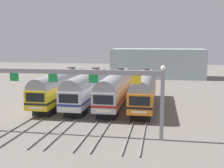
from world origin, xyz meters
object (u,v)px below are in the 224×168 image
Objects in this scene: catenary_gantry at (73,84)px; commuter_train_silver at (88,87)px; commuter_train_orange at (144,88)px; commuter_train_yellow at (62,86)px; commuter_train_stainless at (116,87)px.

commuter_train_silver is at bearing 98.48° from catenary_gantry.
commuter_train_silver is 1.00× the size of commuter_train_orange.
commuter_train_stainless is (8.05, 0.00, 0.00)m from commuter_train_yellow.
commuter_train_yellow is 1.04× the size of catenary_gantry.
catenary_gantry reaches higher than commuter_train_orange.
catenary_gantry is at bearing -98.48° from commuter_train_stainless.
commuter_train_silver is (4.02, 0.00, 0.00)m from commuter_train_yellow.
commuter_train_orange is at bearing 0.00° from commuter_train_silver.
commuter_train_stainless is (4.02, 0.00, 0.00)m from commuter_train_silver.
commuter_train_yellow and commuter_train_stainless have the same top height.
catenary_gantry is at bearing -65.90° from commuter_train_yellow.
commuter_train_yellow is at bearing 114.10° from catenary_gantry.
catenary_gantry is (-6.04, -13.50, 2.42)m from commuter_train_orange.
commuter_train_orange is (4.02, 0.00, 0.00)m from commuter_train_stainless.
commuter_train_yellow is 14.98m from catenary_gantry.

